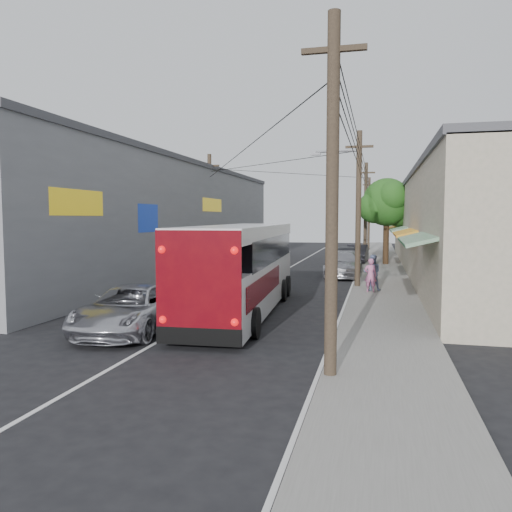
{
  "coord_description": "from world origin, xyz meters",
  "views": [
    {
      "loc": [
        6.18,
        -13.02,
        3.62
      ],
      "look_at": [
        1.1,
        7.78,
        1.97
      ],
      "focal_mm": 35.0,
      "sensor_mm": 36.0,
      "label": 1
    }
  ],
  "objects": [
    {
      "name": "ground",
      "position": [
        0.0,
        0.0,
        0.0
      ],
      "size": [
        120.0,
        120.0,
        0.0
      ],
      "primitive_type": "plane",
      "color": "black",
      "rests_on": "ground"
    },
    {
      "name": "parked_suv",
      "position": [
        4.16,
        18.0,
        0.76
      ],
      "size": [
        2.15,
        5.27,
        1.53
      ],
      "primitive_type": "imported",
      "rotation": [
        0.0,
        0.0,
        -0.0
      ],
      "color": "gray",
      "rests_on": "ground"
    },
    {
      "name": "parked_car_mid",
      "position": [
        3.98,
        22.92,
        0.83
      ],
      "size": [
        2.55,
        5.06,
        1.65
      ],
      "primitive_type": "imported",
      "rotation": [
        0.0,
        0.0,
        0.13
      ],
      "color": "#2A2B30",
      "rests_on": "ground"
    },
    {
      "name": "pedestrian_far",
      "position": [
        5.96,
        11.45,
        0.99
      ],
      "size": [
        0.87,
        0.69,
        1.74
      ],
      "primitive_type": "imported",
      "rotation": [
        0.0,
        0.0,
        3.18
      ],
      "color": "#7B8BB3",
      "rests_on": "sidewalk"
    },
    {
      "name": "parked_car_far",
      "position": [
        4.6,
        27.52,
        0.74
      ],
      "size": [
        1.78,
        4.54,
        1.47
      ],
      "primitive_type": "imported",
      "rotation": [
        0.0,
        0.0,
        -0.05
      ],
      "color": "black",
      "rests_on": "ground"
    },
    {
      "name": "pedestrian_near",
      "position": [
        5.89,
        10.97,
        0.91
      ],
      "size": [
        0.61,
        0.43,
        1.59
      ],
      "primitive_type": "imported",
      "rotation": [
        0.0,
        0.0,
        3.22
      ],
      "color": "#C36798",
      "rests_on": "sidewalk"
    },
    {
      "name": "utility_poles",
      "position": [
        3.13,
        20.33,
        4.13
      ],
      "size": [
        11.8,
        45.28,
        8.0
      ],
      "color": "#473828",
      "rests_on": "ground"
    },
    {
      "name": "street_tree",
      "position": [
        6.87,
        26.02,
        4.67
      ],
      "size": [
        4.4,
        4.0,
        6.6
      ],
      "color": "#3F2B19",
      "rests_on": "ground"
    },
    {
      "name": "building_left",
      "position": [
        -8.5,
        18.0,
        3.65
      ],
      "size": [
        7.2,
        36.0,
        7.25
      ],
      "color": "gray",
      "rests_on": "ground"
    },
    {
      "name": "sidewalk",
      "position": [
        6.5,
        20.0,
        0.06
      ],
      "size": [
        3.0,
        80.0,
        0.12
      ],
      "primitive_type": "cube",
      "color": "slate",
      "rests_on": "ground"
    },
    {
      "name": "coach_bus",
      "position": [
        1.19,
        5.27,
        1.73
      ],
      "size": [
        3.22,
        11.7,
        3.34
      ],
      "rotation": [
        0.0,
        0.0,
        0.06
      ],
      "color": "silver",
      "rests_on": "ground"
    },
    {
      "name": "jeepney",
      "position": [
        -1.4,
        1.25,
        0.73
      ],
      "size": [
        2.79,
        5.4,
        1.46
      ],
      "primitive_type": "imported",
      "rotation": [
        0.0,
        0.0,
        0.07
      ],
      "color": "silver",
      "rests_on": "ground"
    },
    {
      "name": "building_right",
      "position": [
        10.99,
        22.0,
        3.15
      ],
      "size": [
        7.09,
        40.0,
        6.25
      ],
      "color": "beige",
      "rests_on": "ground"
    }
  ]
}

